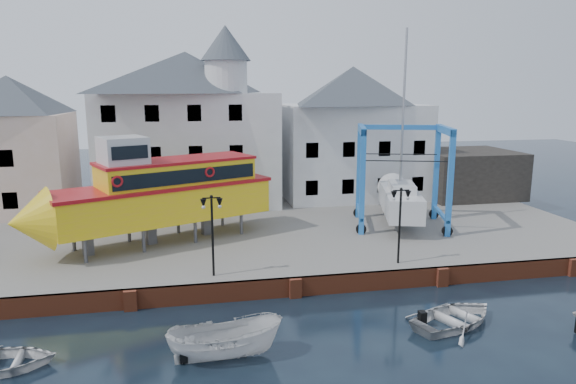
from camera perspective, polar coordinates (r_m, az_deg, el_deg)
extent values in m
plane|color=black|center=(26.50, 0.80, -11.59)|extent=(140.00, 140.00, 0.00)
cube|color=slate|center=(36.58, -2.75, -4.21)|extent=(44.00, 22.00, 1.00)
cube|color=brown|center=(26.42, 0.75, -10.49)|extent=(44.00, 0.25, 1.00)
cube|color=brown|center=(25.95, -17.11, -11.44)|extent=(0.60, 0.36, 1.00)
cube|color=brown|center=(26.26, 0.82, -10.63)|extent=(0.60, 0.36, 1.00)
cube|color=brown|center=(28.88, 16.75, -9.04)|extent=(0.60, 0.36, 1.00)
cube|color=brown|center=(33.27, 29.15, -7.31)|extent=(0.60, 0.36, 1.00)
cube|color=#CCAC93|center=(44.18, -28.06, 2.80)|extent=(8.00, 7.00, 7.50)
pyramid|color=#40464B|center=(43.82, -28.70, 9.46)|extent=(8.00, 7.00, 2.80)
cube|color=black|center=(41.11, -28.48, -0.85)|extent=(1.00, 0.08, 1.20)
cube|color=black|center=(40.65, -28.88, 3.29)|extent=(1.00, 0.08, 1.20)
cube|color=silver|center=(42.64, -10.98, 4.69)|extent=(14.00, 8.00, 9.00)
pyramid|color=#40464B|center=(42.38, -11.30, 12.90)|extent=(14.00, 8.00, 3.20)
cube|color=black|center=(39.56, -18.78, -0.49)|extent=(1.00, 0.08, 1.20)
cube|color=black|center=(39.26, -14.44, -0.33)|extent=(1.00, 0.08, 1.20)
cube|color=black|center=(39.18, -10.06, -0.16)|extent=(1.00, 0.08, 1.20)
cube|color=black|center=(39.34, -5.69, 0.00)|extent=(1.00, 0.08, 1.20)
cube|color=black|center=(39.08, -19.06, 3.81)|extent=(1.00, 0.08, 1.20)
cube|color=black|center=(38.77, -14.66, 4.01)|extent=(1.00, 0.08, 1.20)
cube|color=black|center=(38.70, -10.21, 4.19)|extent=(1.00, 0.08, 1.20)
cube|color=black|center=(38.86, -5.78, 4.34)|extent=(1.00, 0.08, 1.20)
cube|color=black|center=(38.83, -19.35, 8.20)|extent=(1.00, 0.08, 1.20)
cube|color=black|center=(38.52, -14.89, 8.44)|extent=(1.00, 0.08, 1.20)
cube|color=black|center=(38.44, -10.37, 8.63)|extent=(1.00, 0.08, 1.20)
cube|color=black|center=(38.60, -5.87, 8.77)|extent=(1.00, 0.08, 1.20)
cylinder|color=silver|center=(40.08, -6.88, 12.56)|extent=(3.20, 3.20, 2.40)
cone|color=#40464B|center=(40.21, -6.97, 16.12)|extent=(3.80, 3.80, 2.60)
cube|color=silver|center=(45.42, 7.04, 4.58)|extent=(12.00, 8.00, 8.00)
pyramid|color=#40464B|center=(45.10, 7.22, 11.66)|extent=(12.00, 8.00, 3.20)
cube|color=black|center=(40.80, 2.66, 0.46)|extent=(1.00, 0.08, 1.20)
cube|color=black|center=(41.60, 6.68, 0.61)|extent=(1.00, 0.08, 1.20)
cube|color=black|center=(42.60, 10.53, 0.75)|extent=(1.00, 0.08, 1.20)
cube|color=black|center=(43.78, 14.18, 0.88)|extent=(1.00, 0.08, 1.20)
cube|color=black|center=(40.33, 2.70, 4.65)|extent=(1.00, 0.08, 1.20)
cube|color=black|center=(41.15, 6.77, 4.72)|extent=(1.00, 0.08, 1.20)
cube|color=black|center=(42.16, 10.67, 4.76)|extent=(1.00, 0.08, 1.20)
cube|color=black|center=(43.35, 14.38, 4.78)|extent=(1.00, 0.08, 1.20)
cube|color=black|center=(47.97, 19.18, 1.98)|extent=(8.00, 7.00, 4.00)
cylinder|color=black|center=(26.14, -8.38, -5.05)|extent=(0.12, 0.12, 4.00)
cube|color=black|center=(25.64, -8.51, -0.65)|extent=(0.90, 0.06, 0.06)
sphere|color=black|center=(25.62, -8.52, -0.50)|extent=(0.16, 0.16, 0.16)
cone|color=black|center=(25.68, -9.38, -1.28)|extent=(0.32, 0.32, 0.45)
sphere|color=silver|center=(25.72, -9.37, -1.67)|extent=(0.18, 0.18, 0.18)
cone|color=black|center=(25.72, -7.60, -1.21)|extent=(0.32, 0.32, 0.45)
sphere|color=silver|center=(25.76, -7.59, -1.60)|extent=(0.18, 0.18, 0.18)
cylinder|color=black|center=(28.36, 12.29, -3.88)|extent=(0.12, 0.12, 4.00)
cube|color=black|center=(27.89, 12.46, 0.18)|extent=(0.90, 0.06, 0.06)
sphere|color=black|center=(27.88, 12.47, 0.32)|extent=(0.16, 0.16, 0.16)
cone|color=black|center=(27.79, 11.68, -0.39)|extent=(0.32, 0.32, 0.45)
sphere|color=silver|center=(27.83, 11.67, -0.76)|extent=(0.18, 0.18, 0.18)
cone|color=black|center=(28.11, 13.19, -0.33)|extent=(0.32, 0.32, 0.45)
sphere|color=silver|center=(28.14, 13.17, -0.69)|extent=(0.18, 0.18, 0.18)
cylinder|color=#59595E|center=(30.19, -21.60, -6.07)|extent=(0.26, 0.26, 1.40)
cylinder|color=#59595E|center=(32.65, -22.71, -4.86)|extent=(0.26, 0.26, 1.40)
cylinder|color=#59595E|center=(31.05, -15.74, -5.21)|extent=(0.26, 0.26, 1.40)
cylinder|color=#59595E|center=(33.44, -17.25, -4.11)|extent=(0.26, 0.26, 1.40)
cylinder|color=#59595E|center=(32.21, -10.26, -4.35)|extent=(0.26, 0.26, 1.40)
cylinder|color=#59595E|center=(34.52, -12.10, -3.36)|extent=(0.26, 0.26, 1.40)
cylinder|color=#59595E|center=(33.65, -5.21, -3.53)|extent=(0.26, 0.26, 1.40)
cylinder|color=#59595E|center=(35.87, -7.31, -2.63)|extent=(0.26, 0.26, 1.40)
cube|color=#59595E|center=(31.51, -21.35, -5.33)|extent=(0.70, 0.65, 1.40)
cube|color=#59595E|center=(32.53, -14.97, -4.41)|extent=(0.70, 0.65, 1.40)
cube|color=#59595E|center=(33.92, -9.06, -3.50)|extent=(0.70, 0.65, 1.40)
cube|color=yellow|center=(32.43, -13.58, -1.24)|extent=(13.36, 8.57, 2.05)
cone|color=yellow|center=(30.58, -26.84, -2.94)|extent=(3.32, 4.07, 3.54)
cube|color=#A11117|center=(32.21, -13.68, 0.70)|extent=(13.68, 8.83, 0.21)
cube|color=yellow|center=(32.44, -12.20, 2.02)|extent=(9.81, 6.71, 1.49)
cube|color=black|center=(30.97, -11.03, 1.71)|extent=(8.19, 3.72, 0.84)
cube|color=black|center=(33.91, -13.28, 2.45)|extent=(8.19, 3.72, 0.84)
cube|color=#A11117|center=(32.32, -12.26, 3.47)|extent=(10.01, 6.87, 0.17)
cube|color=silver|center=(31.11, -17.87, 4.30)|extent=(3.20, 3.20, 1.70)
cube|color=black|center=(29.93, -17.15, 4.22)|extent=(1.88, 0.89, 0.75)
torus|color=#A11117|center=(29.47, -18.45, 1.11)|extent=(0.65, 0.39, 0.65)
torus|color=#A11117|center=(31.49, -8.68, 2.21)|extent=(0.65, 0.39, 0.65)
cube|color=#2059B2|center=(33.26, 8.27, 1.01)|extent=(0.42, 0.42, 6.82)
cylinder|color=black|center=(33.94, 8.12, -4.09)|extent=(0.72, 0.42, 0.68)
cube|color=#2059B2|center=(37.72, 7.89, 2.26)|extent=(0.42, 0.42, 6.82)
cylinder|color=black|center=(38.32, 7.77, -2.28)|extent=(0.72, 0.42, 0.68)
cube|color=#2059B2|center=(34.03, 17.57, 0.83)|extent=(0.42, 0.42, 6.82)
cylinder|color=black|center=(34.70, 17.26, -4.16)|extent=(0.72, 0.42, 0.68)
cube|color=#2059B2|center=(38.40, 16.13, 2.07)|extent=(0.42, 0.42, 6.82)
cylinder|color=black|center=(39.00, 15.88, -2.38)|extent=(0.72, 0.42, 0.68)
cube|color=#2059B2|center=(35.09, 8.22, 6.90)|extent=(1.67, 4.78, 0.48)
cube|color=#2059B2|center=(35.97, 7.96, -2.16)|extent=(1.57, 4.75, 0.20)
cube|color=#2059B2|center=(35.82, 17.11, 6.60)|extent=(1.67, 4.78, 0.48)
cube|color=#2059B2|center=(36.69, 16.59, -2.26)|extent=(1.57, 4.75, 0.20)
cube|color=#2059B2|center=(37.59, 12.26, 7.05)|extent=(5.72, 1.94, 0.34)
cube|color=silver|center=(36.06, 12.37, -1.01)|extent=(4.17, 7.65, 1.56)
cone|color=silver|center=(40.27, 11.60, 0.32)|extent=(2.59, 2.12, 2.24)
cube|color=#59595E|center=(36.31, 12.30, -2.74)|extent=(0.71, 1.75, 0.68)
cube|color=silver|center=(35.37, 12.54, 0.52)|extent=(2.31, 3.24, 0.58)
cylinder|color=#99999E|center=(35.76, 12.70, 8.82)|extent=(0.20, 0.20, 10.72)
cube|color=black|center=(33.82, 12.96, 3.38)|extent=(5.08, 1.56, 0.05)
cube|color=black|center=(37.26, 12.23, 4.13)|extent=(5.08, 1.56, 0.05)
imported|color=silver|center=(21.21, -6.92, -17.91)|extent=(4.57, 1.84, 1.75)
imported|color=silver|center=(24.87, 18.05, -13.80)|extent=(5.38, 4.65, 0.93)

